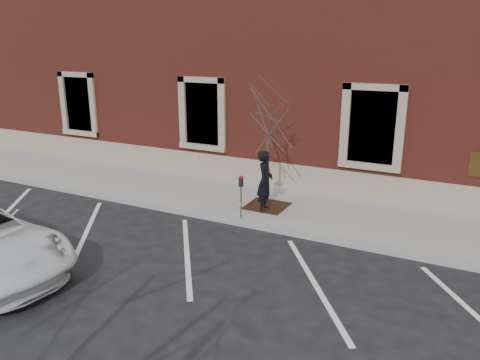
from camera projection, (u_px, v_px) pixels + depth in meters
The scene contains 9 objects.
ground at pixel (230, 223), 13.11m from camera, with size 120.00×120.00×0.00m, color #28282B.
sidewalk_near at pixel (257, 202), 14.58m from camera, with size 40.00×3.50×0.15m, color #ADACA3.
curb_near at pixel (229, 221), 13.04m from camera, with size 40.00×0.12×0.15m, color #9E9E99.
parking_stripes at pixel (187, 253), 11.23m from camera, with size 28.00×4.40×0.01m, color silver, non-canonical shape.
building_civic at pixel (322, 65), 18.57m from camera, with size 40.00×8.62×8.00m.
man at pixel (265, 181), 13.38m from camera, with size 0.65×0.43×1.79m, color black.
parking_meter at pixel (241, 189), 12.80m from camera, with size 0.11×0.09×1.22m.
tree_grate at pixel (267, 206), 13.98m from camera, with size 1.17×1.17×0.03m, color #372111.
sapling at pixel (268, 121), 13.26m from camera, with size 2.21×2.21×3.68m.
Camera 1 is at (5.82, -10.75, 4.89)m, focal length 35.00 mm.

